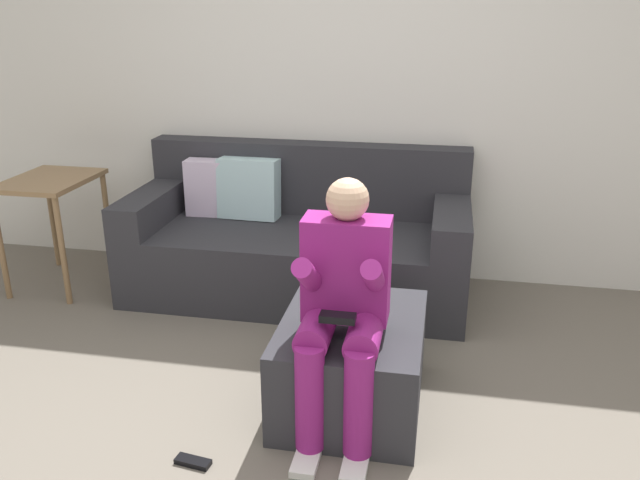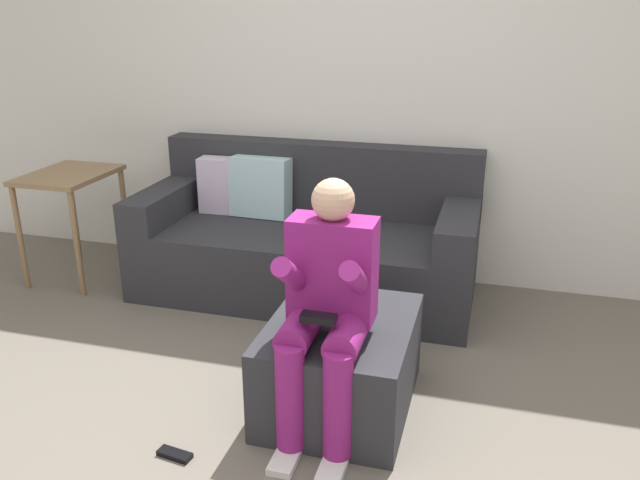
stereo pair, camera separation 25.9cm
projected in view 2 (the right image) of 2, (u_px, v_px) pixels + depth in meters
ground_plane at (247, 469)px, 2.57m from camera, size 7.76×7.76×0.00m
wall_back at (366, 83)px, 4.08m from camera, size 5.97×0.10×2.51m
couch_sectional at (305, 241)px, 4.08m from camera, size 2.06×0.89×0.89m
ottoman at (341, 364)px, 2.91m from camera, size 0.62×0.78×0.42m
person_seated at (326, 307)px, 2.61m from camera, size 0.35×0.54×1.09m
side_table at (70, 190)px, 4.19m from camera, size 0.47×0.61×0.71m
remote_by_storage_bin at (175, 454)px, 2.64m from camera, size 0.15×0.07×0.02m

